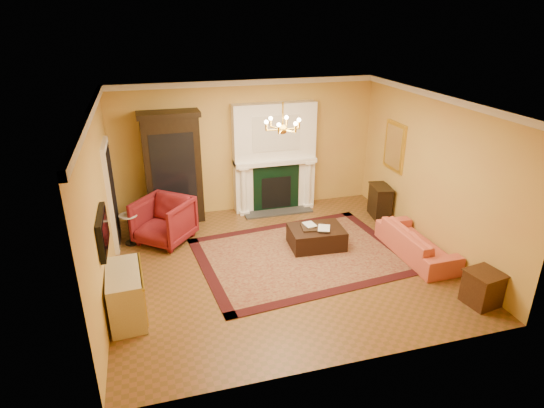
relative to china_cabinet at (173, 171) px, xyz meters
name	(u,v)px	position (x,y,z in m)	size (l,w,h in m)	color
floor	(281,264)	(1.71, -2.49, -1.18)	(6.00, 5.50, 0.02)	brown
ceiling	(283,101)	(1.71, -2.49, 1.84)	(6.00, 5.50, 0.02)	white
wall_back	(247,147)	(1.71, 0.27, 0.33)	(6.00, 0.02, 3.00)	gold
wall_front	(349,268)	(1.71, -5.25, 0.33)	(6.00, 0.02, 3.00)	gold
wall_left	(100,207)	(-1.30, -2.49, 0.33)	(0.02, 5.50, 3.00)	gold
wall_right	(433,173)	(4.72, -2.49, 0.33)	(0.02, 5.50, 3.00)	gold
fireplace	(274,160)	(2.31, 0.08, 0.02)	(1.90, 0.70, 2.50)	white
crown_molding	(267,96)	(1.71, -1.53, 1.77)	(6.00, 5.50, 0.12)	silver
doorway	(112,195)	(-1.25, -0.79, -0.13)	(0.08, 1.05, 2.10)	white
tv_panel	(103,232)	(-1.24, -3.09, 0.18)	(0.09, 0.95, 0.58)	black
gilt_mirror	(394,147)	(4.67, -1.09, 0.48)	(0.06, 0.76, 1.05)	gold
chandelier	(283,126)	(1.71, -2.49, 1.43)	(0.63, 0.55, 0.53)	gold
oriental_rug	(301,255)	(2.15, -2.29, -1.17)	(3.82, 2.87, 0.02)	#480F0F
china_cabinet	(173,171)	(0.00, 0.00, 0.00)	(1.17, 0.53, 2.35)	black
wingback_armchair	(164,219)	(-0.32, -0.98, -0.67)	(0.98, 0.92, 1.01)	maroon
pedestal_table	(130,227)	(-0.99, -0.90, -0.80)	(0.36, 0.36, 0.64)	black
commode	(126,295)	(-1.02, -3.38, -0.78)	(0.50, 1.06, 0.79)	#BCB389
coral_sofa	(417,238)	(4.29, -2.88, -0.80)	(1.89, 0.55, 0.74)	#BC463B
end_table	(482,289)	(4.43, -4.56, -0.90)	(0.47, 0.47, 0.55)	#3B2310
console_table	(380,202)	(4.49, -1.04, -0.82)	(0.36, 0.63, 0.71)	black
leather_ottoman	(316,237)	(2.57, -2.03, -0.96)	(1.05, 0.76, 0.39)	black
ottoman_tray	(313,228)	(2.50, -2.02, -0.75)	(0.45, 0.35, 0.03)	black
book_a	(305,220)	(2.35, -1.95, -0.60)	(0.21, 0.03, 0.28)	gray
book_b	(318,221)	(2.57, -2.11, -0.58)	(0.23, 0.02, 0.31)	gray
topiary_left	(252,151)	(1.77, 0.04, 0.29)	(0.16, 0.16, 0.42)	tan
topiary_right	(300,148)	(2.91, 0.04, 0.27)	(0.15, 0.15, 0.40)	tan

